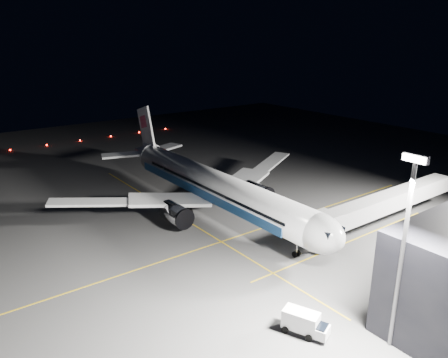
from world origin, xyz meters
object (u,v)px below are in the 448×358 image
at_px(airliner, 212,185).
at_px(service_truck, 305,322).
at_px(baggage_tug, 271,198).
at_px(safety_cone_c, 258,208).
at_px(safety_cone_a, 280,207).
at_px(safety_cone_b, 241,211).
at_px(floodlight_mast_south, 405,238).
at_px(jet_bridge, 382,204).

distance_m(airliner, service_truck, 36.64).
distance_m(baggage_tug, safety_cone_c, 4.66).
bearing_deg(safety_cone_a, service_truck, -39.35).
bearing_deg(baggage_tug, safety_cone_c, -54.16).
relative_size(airliner, safety_cone_a, 105.58).
height_order(service_truck, baggage_tug, service_truck).
height_order(service_truck, safety_cone_b, service_truck).
bearing_deg(baggage_tug, floodlight_mast_south, -5.61).
bearing_deg(jet_bridge, safety_cone_b, -144.23).
distance_m(jet_bridge, baggage_tug, 21.37).
bearing_deg(floodlight_mast_south, safety_cone_b, 165.05).
relative_size(service_truck, baggage_tug, 1.92).
relative_size(airliner, safety_cone_b, 94.89).
bearing_deg(baggage_tug, airliner, -84.15).
distance_m(service_truck, safety_cone_b, 34.75).
bearing_deg(baggage_tug, safety_cone_a, 7.38).
distance_m(safety_cone_b, safety_cone_c, 3.60).
bearing_deg(service_truck, safety_cone_a, 117.83).
height_order(floodlight_mast_south, safety_cone_a, floodlight_mast_south).
bearing_deg(floodlight_mast_south, airliner, 171.67).
distance_m(jet_bridge, safety_cone_c, 22.00).
bearing_deg(service_truck, safety_cone_b, 129.95).
relative_size(jet_bridge, safety_cone_c, 59.94).
distance_m(service_truck, safety_cone_c, 35.94).
bearing_deg(safety_cone_c, jet_bridge, 29.18).
distance_m(floodlight_mast_south, safety_cone_c, 41.07).
height_order(airliner, safety_cone_a, airliner).
bearing_deg(service_truck, jet_bridge, 87.98).
bearing_deg(safety_cone_c, floodlight_mast_south, -20.19).
height_order(jet_bridge, service_truck, jet_bridge).
height_order(safety_cone_a, safety_cone_c, safety_cone_a).
distance_m(jet_bridge, safety_cone_a, 18.69).
bearing_deg(floodlight_mast_south, service_truck, -138.42).
xyz_separation_m(jet_bridge, baggage_tug, (-20.13, -6.07, -3.81)).
bearing_deg(safety_cone_a, baggage_tug, 167.72).
bearing_deg(airliner, safety_cone_c, 60.65).
relative_size(jet_bridge, baggage_tug, 12.36).
relative_size(safety_cone_a, safety_cone_b, 0.90).
bearing_deg(airliner, safety_cone_a, 61.19).
height_order(floodlight_mast_south, baggage_tug, floodlight_mast_south).
bearing_deg(jet_bridge, airliner, -141.96).
xyz_separation_m(airliner, service_truck, (34.45, -11.89, -3.79)).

